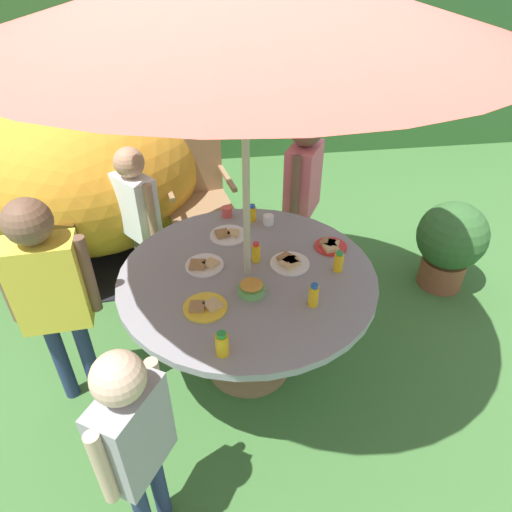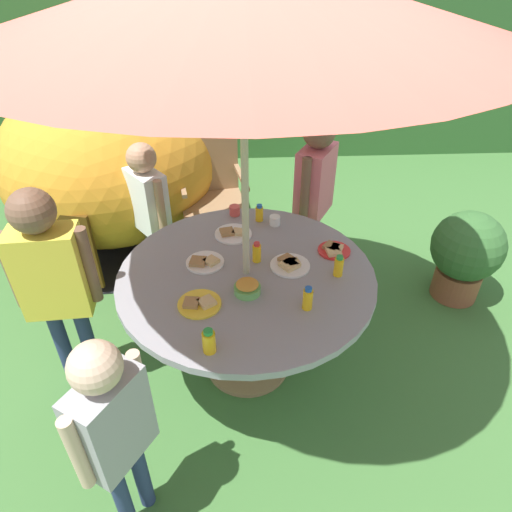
% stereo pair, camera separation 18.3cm
% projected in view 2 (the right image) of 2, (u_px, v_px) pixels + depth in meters
% --- Properties ---
extents(ground_plane, '(10.00, 10.00, 0.02)m').
position_uv_depth(ground_plane, '(248.00, 365.00, 2.89)').
color(ground_plane, '#3D6B33').
extents(hedge_backdrop, '(9.00, 0.70, 1.97)m').
position_uv_depth(hedge_backdrop, '(236.00, 65.00, 5.19)').
color(hedge_backdrop, '#33602D').
rests_on(hedge_backdrop, ground_plane).
extents(garden_table, '(1.39, 1.39, 0.74)m').
position_uv_depth(garden_table, '(247.00, 288.00, 2.52)').
color(garden_table, '#93704C').
rests_on(garden_table, ground_plane).
extents(wooden_chair, '(0.57, 0.55, 0.95)m').
position_uv_depth(wooden_chair, '(211.00, 190.00, 3.64)').
color(wooden_chair, '#93704C').
rests_on(wooden_chair, ground_plane).
extents(dome_tent, '(2.40, 2.40, 1.36)m').
position_uv_depth(dome_tent, '(114.00, 158.00, 3.84)').
color(dome_tent, orange).
rests_on(dome_tent, ground_plane).
extents(potted_plant, '(0.50, 0.50, 0.69)m').
position_uv_depth(potted_plant, '(466.00, 252.00, 3.21)').
color(potted_plant, brown).
rests_on(potted_plant, ground_plane).
extents(child_in_pink_shirt, '(0.33, 0.39, 1.29)m').
position_uv_depth(child_in_pink_shirt, '(315.00, 182.00, 3.14)').
color(child_in_pink_shirt, navy).
rests_on(child_in_pink_shirt, ground_plane).
extents(child_in_white_shirt, '(0.31, 0.34, 1.15)m').
position_uv_depth(child_in_white_shirt, '(148.00, 201.00, 3.10)').
color(child_in_white_shirt, brown).
rests_on(child_in_white_shirt, ground_plane).
extents(child_in_yellow_shirt, '(0.44, 0.22, 1.30)m').
position_uv_depth(child_in_yellow_shirt, '(52.00, 272.00, 2.30)').
color(child_in_yellow_shirt, navy).
rests_on(child_in_yellow_shirt, ground_plane).
extents(child_in_grey_shirt, '(0.29, 0.34, 1.13)m').
position_uv_depth(child_in_grey_shirt, '(112.00, 421.00, 1.73)').
color(child_in_grey_shirt, navy).
rests_on(child_in_grey_shirt, ground_plane).
extents(snack_bowl, '(0.14, 0.14, 0.07)m').
position_uv_depth(snack_bowl, '(247.00, 287.00, 2.30)').
color(snack_bowl, '#66B259').
rests_on(snack_bowl, garden_table).
extents(plate_center_back, '(0.21, 0.21, 0.03)m').
position_uv_depth(plate_center_back, '(205.00, 262.00, 2.51)').
color(plate_center_back, white).
rests_on(plate_center_back, garden_table).
extents(plate_near_left, '(0.22, 0.22, 0.03)m').
position_uv_depth(plate_near_left, '(199.00, 303.00, 2.23)').
color(plate_near_left, yellow).
rests_on(plate_near_left, garden_table).
extents(plate_mid_right, '(0.23, 0.23, 0.03)m').
position_uv_depth(plate_mid_right, '(233.00, 233.00, 2.75)').
color(plate_mid_right, white).
rests_on(plate_mid_right, garden_table).
extents(plate_near_right, '(0.19, 0.19, 0.03)m').
position_uv_depth(plate_near_right, '(334.00, 250.00, 2.60)').
color(plate_near_right, red).
rests_on(plate_near_right, garden_table).
extents(plate_far_right, '(0.22, 0.22, 0.03)m').
position_uv_depth(plate_far_right, '(290.00, 264.00, 2.49)').
color(plate_far_right, white).
rests_on(plate_far_right, garden_table).
extents(juice_bottle_far_left, '(0.06, 0.06, 0.12)m').
position_uv_depth(juice_bottle_far_left, '(209.00, 341.00, 1.96)').
color(juice_bottle_far_left, yellow).
rests_on(juice_bottle_far_left, garden_table).
extents(juice_bottle_center_front, '(0.05, 0.05, 0.12)m').
position_uv_depth(juice_bottle_center_front, '(257.00, 252.00, 2.50)').
color(juice_bottle_center_front, yellow).
rests_on(juice_bottle_center_front, garden_table).
extents(juice_bottle_mid_left, '(0.05, 0.05, 0.12)m').
position_uv_depth(juice_bottle_mid_left, '(339.00, 266.00, 2.40)').
color(juice_bottle_mid_left, yellow).
rests_on(juice_bottle_mid_left, garden_table).
extents(juice_bottle_front_edge, '(0.05, 0.05, 0.13)m').
position_uv_depth(juice_bottle_front_edge, '(308.00, 299.00, 2.19)').
color(juice_bottle_front_edge, yellow).
rests_on(juice_bottle_front_edge, garden_table).
extents(juice_bottle_back_edge, '(0.05, 0.05, 0.11)m').
position_uv_depth(juice_bottle_back_edge, '(259.00, 213.00, 2.86)').
color(juice_bottle_back_edge, yellow).
rests_on(juice_bottle_back_edge, garden_table).
extents(cup_near, '(0.07, 0.07, 0.06)m').
position_uv_depth(cup_near, '(275.00, 220.00, 2.83)').
color(cup_near, white).
rests_on(cup_near, garden_table).
extents(cup_far, '(0.07, 0.07, 0.06)m').
position_uv_depth(cup_far, '(235.00, 210.00, 2.93)').
color(cup_far, '#E04C47').
rests_on(cup_far, garden_table).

